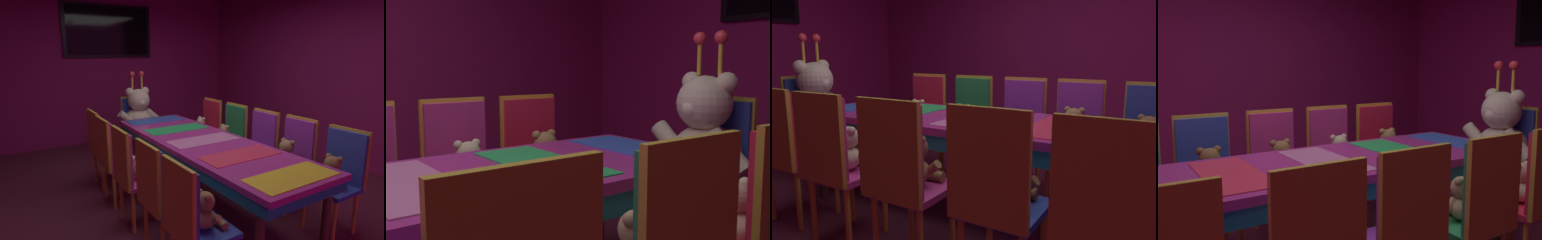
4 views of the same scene
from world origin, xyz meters
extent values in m
plane|color=#591E33|center=(0.00, 0.00, 0.00)|extent=(7.90, 7.90, 0.00)
cube|color=#8C1959|center=(2.60, 0.00, 1.40)|extent=(0.12, 6.40, 2.80)
cube|color=#B22D8C|center=(0.00, 0.00, 0.71)|extent=(0.90, 2.83, 0.05)
cube|color=teal|center=(0.00, 0.00, 0.64)|extent=(0.88, 2.77, 0.10)
cylinder|color=#4C3826|center=(0.38, 1.27, 0.34)|extent=(0.07, 0.07, 0.69)
cylinder|color=#4C3826|center=(-0.38, 1.27, 0.34)|extent=(0.07, 0.07, 0.69)
cube|color=#E52D4C|center=(0.00, -0.60, 0.74)|extent=(0.77, 0.32, 0.01)
cube|color=pink|center=(0.00, 0.00, 0.74)|extent=(0.77, 0.32, 0.01)
cube|color=green|center=(0.00, 0.60, 0.74)|extent=(0.77, 0.32, 0.01)
cube|color=blue|center=(0.00, 1.20, 0.74)|extent=(0.77, 0.32, 0.01)
cube|color=#2D47B2|center=(-0.71, -1.05, 0.44)|extent=(0.40, 0.40, 0.04)
cube|color=#2D47B2|center=(-0.89, -1.05, 0.71)|extent=(0.05, 0.38, 0.50)
cube|color=gold|center=(-0.92, -1.05, 0.71)|extent=(0.03, 0.41, 0.55)
ellipsoid|color=olive|center=(-0.71, -1.05, 0.54)|extent=(0.17, 0.17, 0.14)
sphere|color=olive|center=(-0.70, -1.05, 0.66)|extent=(0.14, 0.14, 0.14)
sphere|color=#AE7747|center=(-0.65, -1.05, 0.65)|extent=(0.05, 0.05, 0.05)
sphere|color=olive|center=(-0.71, -1.00, 0.71)|extent=(0.05, 0.05, 0.05)
sphere|color=olive|center=(-0.71, -1.10, 0.71)|extent=(0.05, 0.05, 0.05)
cylinder|color=olive|center=(-0.68, -0.96, 0.55)|extent=(0.05, 0.12, 0.11)
cylinder|color=olive|center=(-0.68, -1.13, 0.55)|extent=(0.05, 0.12, 0.11)
cylinder|color=olive|center=(-0.60, -1.00, 0.49)|extent=(0.06, 0.13, 0.06)
cylinder|color=olive|center=(-0.60, -1.09, 0.49)|extent=(0.06, 0.13, 0.06)
cube|color=#2D47B2|center=(-0.71, -0.55, 0.44)|extent=(0.40, 0.40, 0.04)
cube|color=#2D47B2|center=(-0.89, -0.55, 0.71)|extent=(0.05, 0.38, 0.50)
cube|color=gold|center=(-0.91, -0.55, 0.71)|extent=(0.03, 0.41, 0.55)
cylinder|color=gold|center=(-0.55, -0.39, 0.21)|extent=(0.04, 0.04, 0.42)
ellipsoid|color=brown|center=(-0.71, -0.55, 0.55)|extent=(0.19, 0.19, 0.16)
sphere|color=brown|center=(-0.69, -0.55, 0.69)|extent=(0.16, 0.16, 0.16)
sphere|color=#99663C|center=(-0.64, -0.55, 0.67)|extent=(0.06, 0.06, 0.06)
sphere|color=brown|center=(-0.71, -0.49, 0.74)|extent=(0.06, 0.06, 0.06)
sphere|color=brown|center=(-0.71, -0.61, 0.74)|extent=(0.06, 0.06, 0.06)
cylinder|color=brown|center=(-0.67, -0.45, 0.56)|extent=(0.05, 0.14, 0.13)
cylinder|color=brown|center=(-0.67, -0.65, 0.56)|extent=(0.05, 0.14, 0.13)
cylinder|color=brown|center=(-0.58, -0.50, 0.49)|extent=(0.07, 0.14, 0.07)
cylinder|color=brown|center=(-0.58, -0.60, 0.49)|extent=(0.07, 0.14, 0.07)
cube|color=#CC338C|center=(-0.73, 0.01, 0.44)|extent=(0.40, 0.40, 0.04)
cube|color=#CC338C|center=(-0.91, 0.01, 0.71)|extent=(0.05, 0.38, 0.50)
cube|color=gold|center=(-0.93, 0.01, 0.71)|extent=(0.03, 0.41, 0.55)
cylinder|color=gold|center=(-0.57, 0.17, 0.21)|extent=(0.04, 0.04, 0.42)
cylinder|color=gold|center=(-0.57, -0.15, 0.21)|extent=(0.04, 0.04, 0.42)
cylinder|color=gold|center=(-0.89, 0.17, 0.21)|extent=(0.04, 0.04, 0.42)
ellipsoid|color=olive|center=(-0.73, 0.01, 0.54)|extent=(0.19, 0.19, 0.15)
sphere|color=olive|center=(-0.71, 0.01, 0.68)|extent=(0.15, 0.15, 0.15)
sphere|color=#AE7747|center=(-0.66, 0.01, 0.67)|extent=(0.06, 0.06, 0.06)
sphere|color=olive|center=(-0.73, 0.07, 0.74)|extent=(0.06, 0.06, 0.06)
sphere|color=olive|center=(-0.73, -0.05, 0.74)|extent=(0.06, 0.06, 0.06)
cylinder|color=olive|center=(-0.69, 0.10, 0.56)|extent=(0.05, 0.13, 0.13)
cylinder|color=olive|center=(-0.69, -0.08, 0.56)|extent=(0.05, 0.13, 0.13)
cylinder|color=olive|center=(-0.61, 0.06, 0.49)|extent=(0.06, 0.14, 0.06)
cylinder|color=olive|center=(-0.61, -0.04, 0.49)|extent=(0.06, 0.14, 0.06)
cube|color=#CC338C|center=(-0.73, 0.56, 0.44)|extent=(0.40, 0.40, 0.04)
cube|color=#CC338C|center=(-0.91, 0.56, 0.71)|extent=(0.05, 0.38, 0.50)
cube|color=gold|center=(-0.93, 0.56, 0.71)|extent=(0.03, 0.41, 0.55)
cylinder|color=gold|center=(-0.57, 0.72, 0.21)|extent=(0.04, 0.04, 0.42)
cylinder|color=gold|center=(-0.57, 0.40, 0.21)|extent=(0.04, 0.04, 0.42)
cylinder|color=gold|center=(-0.89, 0.72, 0.21)|extent=(0.04, 0.04, 0.42)
cylinder|color=gold|center=(-0.89, 0.40, 0.21)|extent=(0.04, 0.04, 0.42)
ellipsoid|color=beige|center=(-0.73, 0.56, 0.54)|extent=(0.18, 0.18, 0.15)
sphere|color=beige|center=(-0.71, 0.56, 0.67)|extent=(0.15, 0.15, 0.15)
sphere|color=#FDDCAD|center=(-0.66, 0.56, 0.66)|extent=(0.05, 0.05, 0.05)
sphere|color=beige|center=(-0.73, 0.61, 0.73)|extent=(0.05, 0.05, 0.05)
sphere|color=beige|center=(-0.73, 0.50, 0.73)|extent=(0.05, 0.05, 0.05)
cylinder|color=beige|center=(-0.69, 0.65, 0.56)|extent=(0.05, 0.13, 0.12)
cylinder|color=beige|center=(-0.69, 0.47, 0.56)|extent=(0.05, 0.13, 0.12)
cylinder|color=beige|center=(-0.61, 0.61, 0.49)|extent=(0.06, 0.14, 0.06)
cylinder|color=beige|center=(-0.61, 0.51, 0.49)|extent=(0.06, 0.14, 0.06)
cube|color=red|center=(-0.70, 1.07, 0.44)|extent=(0.40, 0.40, 0.04)
cube|color=red|center=(-0.88, 1.07, 0.71)|extent=(0.05, 0.38, 0.50)
cube|color=gold|center=(-0.90, 1.07, 0.71)|extent=(0.03, 0.41, 0.55)
cylinder|color=gold|center=(-0.54, 1.23, 0.21)|extent=(0.04, 0.04, 0.42)
cylinder|color=gold|center=(-0.54, 0.91, 0.21)|extent=(0.04, 0.04, 0.42)
cylinder|color=gold|center=(-0.86, 0.91, 0.21)|extent=(0.04, 0.04, 0.42)
ellipsoid|color=#9E7247|center=(-0.70, 1.07, 0.54)|extent=(0.19, 0.19, 0.15)
sphere|color=#9E7247|center=(-0.69, 1.07, 0.68)|extent=(0.15, 0.15, 0.15)
sphere|color=tan|center=(-0.63, 1.07, 0.67)|extent=(0.06, 0.06, 0.06)
sphere|color=#9E7247|center=(-0.70, 1.13, 0.74)|extent=(0.06, 0.06, 0.06)
sphere|color=#9E7247|center=(-0.70, 1.02, 0.74)|extent=(0.06, 0.06, 0.06)
cylinder|color=#9E7247|center=(-0.66, 1.17, 0.56)|extent=(0.05, 0.14, 0.13)
cylinder|color=#9E7247|center=(-0.66, 0.98, 0.56)|extent=(0.05, 0.14, 0.13)
cylinder|color=#9E7247|center=(-0.58, 1.12, 0.49)|extent=(0.07, 0.14, 0.07)
cylinder|color=#9E7247|center=(-0.58, 1.02, 0.49)|extent=(0.07, 0.14, 0.07)
cube|color=#2D47B2|center=(0.70, -1.09, 0.44)|extent=(0.40, 0.40, 0.04)
cube|color=#2D47B2|center=(0.88, -1.09, 0.71)|extent=(0.05, 0.38, 0.50)
cube|color=gold|center=(0.90, -1.09, 0.71)|extent=(0.03, 0.41, 0.55)
cylinder|color=gold|center=(0.86, -0.93, 0.21)|extent=(0.04, 0.04, 0.42)
cylinder|color=gold|center=(0.54, -0.93, 0.21)|extent=(0.04, 0.04, 0.42)
ellipsoid|color=olive|center=(0.70, -1.09, 0.54)|extent=(0.19, 0.19, 0.15)
sphere|color=olive|center=(0.68, -1.09, 0.68)|extent=(0.15, 0.15, 0.15)
sphere|color=#AE7747|center=(0.63, -1.09, 0.67)|extent=(0.06, 0.06, 0.06)
sphere|color=olive|center=(0.70, -1.04, 0.73)|extent=(0.06, 0.06, 0.06)
cylinder|color=olive|center=(0.66, -1.00, 0.56)|extent=(0.05, 0.13, 0.12)
cylinder|color=olive|center=(0.58, -1.14, 0.49)|extent=(0.06, 0.14, 0.06)
cylinder|color=olive|center=(0.58, -1.04, 0.49)|extent=(0.06, 0.14, 0.06)
cube|color=purple|center=(0.73, -0.53, 0.44)|extent=(0.40, 0.40, 0.04)
cube|color=purple|center=(0.91, -0.53, 0.71)|extent=(0.05, 0.38, 0.50)
cube|color=gold|center=(0.93, -0.53, 0.71)|extent=(0.03, 0.41, 0.55)
cylinder|color=gold|center=(0.89, -0.37, 0.21)|extent=(0.04, 0.04, 0.42)
cylinder|color=gold|center=(0.89, -0.69, 0.21)|extent=(0.04, 0.04, 0.42)
cylinder|color=gold|center=(0.57, -0.37, 0.21)|extent=(0.04, 0.04, 0.42)
cylinder|color=gold|center=(0.57, -0.69, 0.21)|extent=(0.04, 0.04, 0.42)
ellipsoid|color=#9E7247|center=(0.73, -0.53, 0.55)|extent=(0.19, 0.19, 0.15)
sphere|color=#9E7247|center=(0.71, -0.53, 0.68)|extent=(0.15, 0.15, 0.15)
sphere|color=tan|center=(0.66, -0.53, 0.67)|extent=(0.06, 0.06, 0.06)
sphere|color=#9E7247|center=(0.73, -0.59, 0.74)|extent=(0.06, 0.06, 0.06)
sphere|color=#9E7247|center=(0.73, -0.47, 0.74)|extent=(0.06, 0.06, 0.06)
cylinder|color=#9E7247|center=(0.69, -0.63, 0.56)|extent=(0.05, 0.14, 0.13)
cylinder|color=#9E7247|center=(0.69, -0.43, 0.56)|extent=(0.05, 0.14, 0.13)
cylinder|color=#9E7247|center=(0.60, -0.58, 0.49)|extent=(0.07, 0.14, 0.07)
cylinder|color=#9E7247|center=(0.60, -0.48, 0.49)|extent=(0.07, 0.14, 0.07)
cube|color=purple|center=(0.70, -0.02, 0.44)|extent=(0.40, 0.40, 0.04)
cube|color=purple|center=(0.88, -0.02, 0.71)|extent=(0.05, 0.38, 0.50)
cube|color=gold|center=(0.91, -0.02, 0.71)|extent=(0.03, 0.41, 0.55)
cylinder|color=gold|center=(0.86, 0.14, 0.21)|extent=(0.04, 0.04, 0.42)
cylinder|color=gold|center=(0.86, -0.18, 0.21)|extent=(0.04, 0.04, 0.42)
cylinder|color=gold|center=(0.54, 0.14, 0.21)|extent=(0.04, 0.04, 0.42)
cylinder|color=gold|center=(0.54, -0.18, 0.21)|extent=(0.04, 0.04, 0.42)
cube|color=#268C4C|center=(0.71, 0.53, 0.44)|extent=(0.40, 0.40, 0.04)
cube|color=#268C4C|center=(0.89, 0.53, 0.71)|extent=(0.05, 0.38, 0.50)
cube|color=gold|center=(0.91, 0.53, 0.71)|extent=(0.03, 0.41, 0.55)
cylinder|color=gold|center=(0.87, 0.69, 0.21)|extent=(0.04, 0.04, 0.42)
cylinder|color=gold|center=(0.87, 0.37, 0.21)|extent=(0.04, 0.04, 0.42)
cylinder|color=gold|center=(0.55, 0.69, 0.21)|extent=(0.04, 0.04, 0.42)
cylinder|color=gold|center=(0.55, 0.37, 0.21)|extent=(0.04, 0.04, 0.42)
ellipsoid|color=tan|center=(0.71, 0.53, 0.53)|extent=(0.16, 0.16, 0.13)
sphere|color=tan|center=(0.69, 0.53, 0.65)|extent=(0.13, 0.13, 0.13)
sphere|color=tan|center=(0.65, 0.53, 0.64)|extent=(0.05, 0.05, 0.05)
sphere|color=tan|center=(0.71, 0.48, 0.70)|extent=(0.05, 0.05, 0.05)
sphere|color=tan|center=(0.71, 0.58, 0.70)|extent=(0.05, 0.05, 0.05)
cylinder|color=tan|center=(0.67, 0.45, 0.55)|extent=(0.05, 0.12, 0.11)
cylinder|color=tan|center=(0.67, 0.61, 0.55)|extent=(0.05, 0.12, 0.11)
cylinder|color=tan|center=(0.60, 0.48, 0.49)|extent=(0.06, 0.12, 0.06)
cylinder|color=tan|center=(0.60, 0.57, 0.49)|extent=(0.06, 0.12, 0.06)
cube|color=red|center=(0.70, 1.08, 0.44)|extent=(0.40, 0.40, 0.04)
cube|color=red|center=(0.88, 1.08, 0.71)|extent=(0.05, 0.38, 0.50)
cube|color=gold|center=(0.90, 1.08, 0.71)|extent=(0.03, 0.41, 0.55)
cylinder|color=gold|center=(0.86, 1.24, 0.21)|extent=(0.04, 0.04, 0.42)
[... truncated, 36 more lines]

